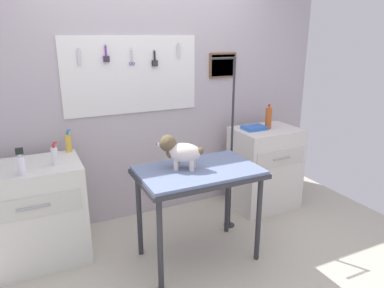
{
  "coord_description": "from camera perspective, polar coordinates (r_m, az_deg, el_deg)",
  "views": [
    {
      "loc": [
        -1.16,
        -2.14,
        1.87
      ],
      "look_at": [
        -0.0,
        0.27,
        1.04
      ],
      "focal_mm": 33.28,
      "sensor_mm": 36.0,
      "label": 1
    }
  ],
  "objects": [
    {
      "name": "ground",
      "position": [
        3.08,
        2.39,
        -20.7
      ],
      "size": [
        4.4,
        4.0,
        0.04
      ],
      "primitive_type": "cube",
      "color": "#BBB5A2"
    },
    {
      "name": "rear_wall_panel",
      "position": [
        3.67,
        -6.82,
        5.95
      ],
      "size": [
        4.0,
        0.11,
        2.3
      ],
      "color": "#B3A9B2",
      "rests_on": "ground"
    },
    {
      "name": "grooming_table",
      "position": [
        2.93,
        1.03,
        -5.54
      ],
      "size": [
        1.0,
        0.62,
        0.82
      ],
      "color": "#2D2D33",
      "rests_on": "ground"
    },
    {
      "name": "grooming_arm",
      "position": [
        3.42,
        6.22,
        -1.41
      ],
      "size": [
        0.3,
        0.11,
        1.68
      ],
      "color": "#2D2D33",
      "rests_on": "ground"
    },
    {
      "name": "dog",
      "position": [
        2.86,
        -2.04,
        -1.12
      ],
      "size": [
        0.36,
        0.3,
        0.28
      ],
      "color": "silver",
      "rests_on": "grooming_table"
    },
    {
      "name": "counter_left",
      "position": [
        3.31,
        -23.88,
        -10.14
      ],
      "size": [
        0.8,
        0.58,
        0.86
      ],
      "color": "silver",
      "rests_on": "ground"
    },
    {
      "name": "cabinet_right",
      "position": [
        4.03,
        11.53,
        -3.8
      ],
      "size": [
        0.68,
        0.54,
        0.9
      ],
      "color": "silver",
      "rests_on": "ground"
    },
    {
      "name": "spray_bottle_short",
      "position": [
        3.06,
        -21.16,
        -1.74
      ],
      "size": [
        0.05,
        0.05,
        0.19
      ],
      "color": "white",
      "rests_on": "counter_left"
    },
    {
      "name": "spray_bottle_tall",
      "position": [
        2.94,
        -25.71,
        -2.81
      ],
      "size": [
        0.06,
        0.06,
        0.21
      ],
      "color": "white",
      "rests_on": "counter_left"
    },
    {
      "name": "detangler_spray",
      "position": [
        3.35,
        -19.21,
        0.2
      ],
      "size": [
        0.06,
        0.05,
        0.2
      ],
      "color": "gold",
      "rests_on": "counter_left"
    },
    {
      "name": "soda_bottle",
      "position": [
        3.87,
        12.16,
        4.17
      ],
      "size": [
        0.07,
        0.07,
        0.26
      ],
      "color": "#B35021",
      "rests_on": "cabinet_right"
    },
    {
      "name": "supply_tray",
      "position": [
        3.83,
        9.94,
        2.58
      ],
      "size": [
        0.24,
        0.18,
        0.04
      ],
      "color": "blue",
      "rests_on": "cabinet_right"
    }
  ]
}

